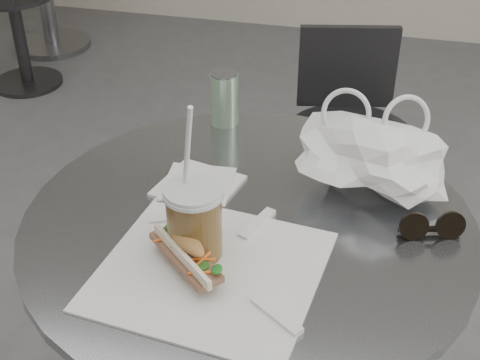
% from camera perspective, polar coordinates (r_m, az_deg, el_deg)
% --- Properties ---
extents(cafe_table, '(0.76, 0.76, 0.74)m').
position_cam_1_polar(cafe_table, '(1.30, 0.64, -12.96)').
color(cafe_table, slate).
rests_on(cafe_table, ground).
extents(chair_far, '(0.37, 0.40, 0.71)m').
position_cam_1_polar(chair_far, '(2.07, 8.90, 1.30)').
color(chair_far, '#29292B').
rests_on(chair_far, ground).
extents(bg_chair, '(0.37, 0.39, 0.69)m').
position_cam_1_polar(bg_chair, '(3.28, -18.93, 12.41)').
color(bg_chair, '#29292B').
rests_on(bg_chair, ground).
extents(sandwich_paper, '(0.35, 0.34, 0.00)m').
position_cam_1_polar(sandwich_paper, '(1.02, -2.55, -7.69)').
color(sandwich_paper, white).
rests_on(sandwich_paper, cafe_table).
extents(banh_mi, '(0.18, 0.18, 0.06)m').
position_cam_1_polar(banh_mi, '(1.00, -4.64, -6.24)').
color(banh_mi, tan).
rests_on(banh_mi, sandwich_paper).
extents(iced_coffee, '(0.09, 0.09, 0.27)m').
position_cam_1_polar(iced_coffee, '(1.01, -3.92, -3.50)').
color(iced_coffee, brown).
rests_on(iced_coffee, cafe_table).
extents(sunglasses, '(0.11, 0.05, 0.05)m').
position_cam_1_polar(sunglasses, '(1.11, 16.02, -3.91)').
color(sunglasses, black).
rests_on(sunglasses, cafe_table).
extents(plastic_bag, '(0.28, 0.23, 0.13)m').
position_cam_1_polar(plastic_bag, '(1.18, 11.09, 1.98)').
color(plastic_bag, white).
rests_on(plastic_bag, cafe_table).
extents(napkin_stack, '(0.16, 0.16, 0.01)m').
position_cam_1_polar(napkin_stack, '(1.19, -3.59, -0.45)').
color(napkin_stack, white).
rests_on(napkin_stack, cafe_table).
extents(drink_can, '(0.06, 0.06, 0.11)m').
position_cam_1_polar(drink_can, '(1.37, -1.35, 6.99)').
color(drink_can, '#5DA067').
rests_on(drink_can, cafe_table).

